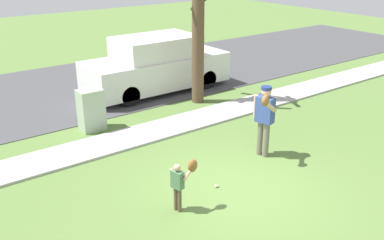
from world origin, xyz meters
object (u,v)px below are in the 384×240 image
(utility_cabinet, at_px, (91,110))
(person_adult, at_px, (264,114))
(person_child, at_px, (182,179))
(baseball, at_px, (217,186))
(street_tree_near, at_px, (198,18))
(parked_van_white, at_px, (157,65))

(utility_cabinet, bearing_deg, person_adult, -56.52)
(person_child, distance_m, baseball, 1.25)
(street_tree_near, bearing_deg, parked_van_white, 103.52)
(person_child, xyz_separation_m, utility_cabinet, (0.26, 4.64, -0.10))
(street_tree_near, bearing_deg, person_adult, -105.56)
(utility_cabinet, relative_size, street_tree_near, 0.23)
(person_adult, distance_m, person_child, 2.97)
(utility_cabinet, bearing_deg, person_child, -93.17)
(utility_cabinet, height_order, street_tree_near, street_tree_near)
(street_tree_near, bearing_deg, baseball, -122.91)
(baseball, bearing_deg, person_child, -167.27)
(utility_cabinet, bearing_deg, baseball, -79.79)
(person_adult, relative_size, person_child, 1.68)
(street_tree_near, relative_size, parked_van_white, 1.01)
(person_child, height_order, parked_van_white, parked_van_white)
(person_adult, bearing_deg, person_child, 0.46)
(baseball, relative_size, parked_van_white, 0.01)
(person_adult, xyz_separation_m, baseball, (-1.80, -0.48, -1.05))
(street_tree_near, xyz_separation_m, parked_van_white, (-0.43, 1.79, -1.79))
(baseball, xyz_separation_m, street_tree_near, (2.93, 4.52, 2.65))
(person_child, relative_size, utility_cabinet, 0.90)
(parked_van_white, bearing_deg, baseball, -111.57)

